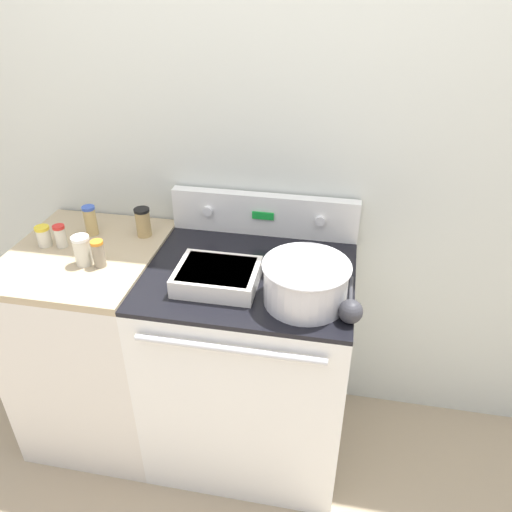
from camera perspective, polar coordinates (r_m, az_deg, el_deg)
The scene contains 14 objects.
ground_plane at distance 2.30m, azimuth -2.35°, elevation -26.03°, with size 12.00×12.00×0.00m, color tan.
kitchen_wall at distance 2.04m, azimuth 1.31°, elevation 11.66°, with size 8.00×0.05×2.50m.
stove_range at distance 2.15m, azimuth -0.62°, elevation -12.06°, with size 0.78×0.69×0.92m.
control_panel at distance 2.08m, azimuth 0.95°, elevation 4.79°, with size 0.78×0.07×0.18m.
side_counter at distance 2.34m, azimuth -17.30°, elevation -9.28°, with size 0.58×0.66×0.93m.
mixing_bowl at distance 1.67m, azimuth 5.70°, elevation -2.83°, with size 0.30×0.30×0.15m.
casserole_dish at distance 1.78m, azimuth -4.46°, elevation -2.25°, with size 0.29×0.23×0.07m.
ladle at distance 1.64m, azimuth 10.76°, elevation -6.10°, with size 0.08×0.29×0.08m.
spice_jar_black_cap at distance 2.10m, azimuth -12.78°, elevation 3.80°, with size 0.06×0.06×0.12m.
spice_jar_orange_cap at distance 1.94m, azimuth -17.55°, elevation 0.28°, with size 0.05×0.05×0.11m.
spice_jar_white_cap at distance 1.97m, azimuth -19.24°, elevation 0.62°, with size 0.07×0.07×0.12m.
spice_jar_blue_cap at distance 2.17m, azimuth -18.40°, elevation 3.90°, with size 0.05×0.05×0.13m.
spice_jar_red_cap at distance 2.13m, azimuth -21.45°, elevation 2.15°, with size 0.05×0.05×0.09m.
spice_jar_yellow_cap at distance 2.16m, azimuth -23.11°, elevation 2.12°, with size 0.06×0.06×0.08m.
Camera 1 is at (0.32, -1.20, 1.94)m, focal length 35.00 mm.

